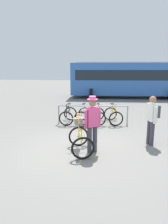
{
  "coord_description": "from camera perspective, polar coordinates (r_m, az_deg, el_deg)",
  "views": [
    {
      "loc": [
        0.84,
        -5.97,
        2.49
      ],
      "look_at": [
        0.03,
        0.94,
        1.0
      ],
      "focal_mm": 32.27,
      "sensor_mm": 36.0,
      "label": 1
    }
  ],
  "objects": [
    {
      "name": "pedestrian_with_backpack",
      "position": [
        6.97,
        18.74,
        -1.44
      ],
      "size": [
        0.41,
        0.5,
        1.64
      ],
      "color": "#383842",
      "rests_on": "ground"
    },
    {
      "name": "racked_bike_yellow",
      "position": [
        9.5,
        8.25,
        -0.97
      ],
      "size": [
        0.9,
        1.22,
        0.97
      ],
      "color": "black",
      "rests_on": "ground"
    },
    {
      "name": "featured_bicycle",
      "position": [
        6.22,
        -1.14,
        -6.71
      ],
      "size": [
        0.91,
        1.25,
        1.09
      ],
      "color": "black",
      "rests_on": "ground"
    },
    {
      "name": "racked_bike_white",
      "position": [
        9.43,
        -0.23,
        -0.94
      ],
      "size": [
        0.72,
        1.14,
        0.98
      ],
      "color": "black",
      "rests_on": "ground"
    },
    {
      "name": "bus_distant",
      "position": [
        18.3,
        12.57,
        9.43
      ],
      "size": [
        10.11,
        3.72,
        3.08
      ],
      "color": "#3366B7",
      "rests_on": "ground"
    },
    {
      "name": "racked_bike_orange",
      "position": [
        9.44,
        4.03,
        -0.95
      ],
      "size": [
        0.75,
        1.13,
        0.97
      ],
      "color": "black",
      "rests_on": "ground"
    },
    {
      "name": "person_with_featured_bike",
      "position": [
        5.97,
        2.39,
        -2.89
      ],
      "size": [
        0.46,
        0.35,
        1.72
      ],
      "color": "#383842",
      "rests_on": "ground"
    },
    {
      "name": "bike_rack_rail",
      "position": [
        9.19,
        2.58,
        0.6
      ],
      "size": [
        3.2,
        0.36,
        0.88
      ],
      "color": "#99999E",
      "rests_on": "ground"
    },
    {
      "name": "racked_bike_black",
      "position": [
        9.47,
        -4.47,
        -0.91
      ],
      "size": [
        0.67,
        1.08,
        0.97
      ],
      "color": "black",
      "rests_on": "ground"
    },
    {
      "name": "ground_plane",
      "position": [
        6.53,
        -1.28,
        -10.35
      ],
      "size": [
        80.0,
        80.0,
        0.0
      ],
      "primitive_type": "plane",
      "color": "slate"
    }
  ]
}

